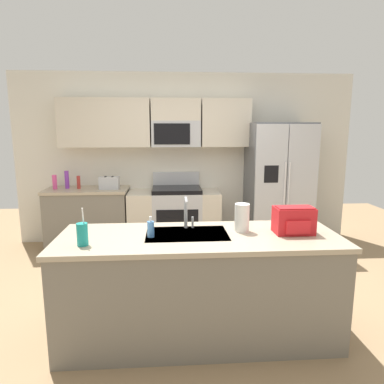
{
  "coord_description": "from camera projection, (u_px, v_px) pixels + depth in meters",
  "views": [
    {
      "loc": [
        -0.28,
        -3.27,
        1.76
      ],
      "look_at": [
        -0.01,
        0.6,
        1.05
      ],
      "focal_mm": 32.21,
      "sensor_mm": 36.0,
      "label": 1
    }
  ],
  "objects": [
    {
      "name": "toaster",
      "position": [
        109.0,
        183.0,
        5.01
      ],
      "size": [
        0.28,
        0.16,
        0.18
      ],
      "color": "#B7BABF",
      "rests_on": "back_counter"
    },
    {
      "name": "kitchen_wall_unit",
      "position": [
        177.0,
        148.0,
        5.32
      ],
      "size": [
        5.2,
        0.43,
        2.6
      ],
      "color": "silver",
      "rests_on": "ground"
    },
    {
      "name": "sink_faucet",
      "position": [
        187.0,
        210.0,
        2.99
      ],
      "size": [
        0.09,
        0.21,
        0.28
      ],
      "color": "#B7BABF",
      "rests_on": "island_counter"
    },
    {
      "name": "bottle_purple",
      "position": [
        67.0,
        180.0,
        5.04
      ],
      "size": [
        0.06,
        0.06,
        0.26
      ],
      "primitive_type": "cylinder",
      "color": "purple",
      "rests_on": "back_counter"
    },
    {
      "name": "back_counter",
      "position": [
        89.0,
        218.0,
        5.13
      ],
      "size": [
        1.18,
        0.63,
        0.9
      ],
      "color": "slate",
      "rests_on": "ground"
    },
    {
      "name": "soap_dispenser",
      "position": [
        151.0,
        229.0,
        2.78
      ],
      "size": [
        0.06,
        0.06,
        0.17
      ],
      "color": "#4C8CD8",
      "rests_on": "island_counter"
    },
    {
      "name": "bottle_pink",
      "position": [
        55.0,
        182.0,
        4.99
      ],
      "size": [
        0.06,
        0.06,
        0.21
      ],
      "primitive_type": "cylinder",
      "color": "#EA4C93",
      "rests_on": "back_counter"
    },
    {
      "name": "paper_towel_roll",
      "position": [
        242.0,
        218.0,
        2.93
      ],
      "size": [
        0.12,
        0.12,
        0.24
      ],
      "primitive_type": "cylinder",
      "color": "white",
      "rests_on": "island_counter"
    },
    {
      "name": "island_counter",
      "position": [
        199.0,
        286.0,
        2.92
      ],
      "size": [
        2.32,
        0.83,
        0.9
      ],
      "color": "slate",
      "rests_on": "ground"
    },
    {
      "name": "range_oven",
      "position": [
        174.0,
        217.0,
        5.22
      ],
      "size": [
        1.36,
        0.61,
        1.1
      ],
      "color": "#B7BABF",
      "rests_on": "ground"
    },
    {
      "name": "drink_cup_teal",
      "position": [
        82.0,
        234.0,
        2.58
      ],
      "size": [
        0.08,
        0.08,
        0.29
      ],
      "color": "teal",
      "rests_on": "island_counter"
    },
    {
      "name": "pepper_mill",
      "position": [
        79.0,
        182.0,
        5.02
      ],
      "size": [
        0.05,
        0.05,
        0.19
      ],
      "primitive_type": "cylinder",
      "color": "#B2332D",
      "rests_on": "back_counter"
    },
    {
      "name": "refrigerator",
      "position": [
        278.0,
        185.0,
        5.17
      ],
      "size": [
        0.9,
        0.76,
        1.85
      ],
      "color": "#4C4F54",
      "rests_on": "ground"
    },
    {
      "name": "backpack",
      "position": [
        294.0,
        220.0,
        2.87
      ],
      "size": [
        0.32,
        0.22,
        0.23
      ],
      "color": "red",
      "rests_on": "island_counter"
    },
    {
      "name": "ground_plane",
      "position": [
        197.0,
        303.0,
        3.55
      ],
      "size": [
        9.0,
        9.0,
        0.0
      ],
      "primitive_type": "plane",
      "color": "#997A56",
      "rests_on": "ground"
    }
  ]
}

